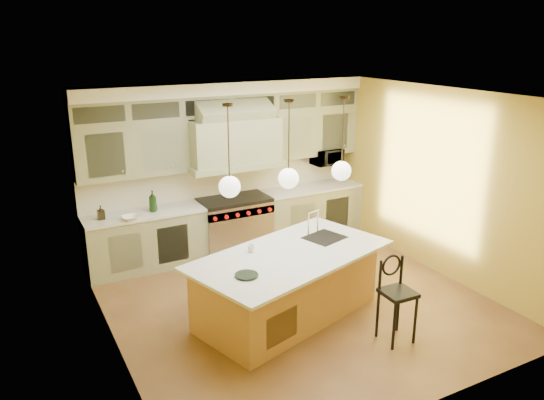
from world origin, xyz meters
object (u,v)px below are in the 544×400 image
range (235,224)px  microwave (327,157)px  counter_stool (396,294)px  kitchen_island (288,284)px

range → microwave: bearing=3.1°
counter_stool → microwave: size_ratio=2.00×
counter_stool → microwave: microwave is taller
microwave → counter_stool: bearing=-110.7°
range → microwave: (1.95, 0.11, 0.96)m
range → microwave: size_ratio=2.21×
range → kitchen_island: (-0.30, -2.39, -0.02)m
microwave → range: bearing=-176.9°
counter_stool → microwave: 3.96m
range → counter_stool: 3.57m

